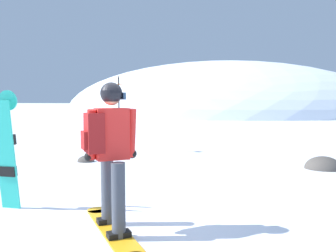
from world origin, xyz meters
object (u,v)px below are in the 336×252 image
object	(u,v)px
snowboarder_main	(109,153)
rock_mid	(323,169)
spare_snowboard	(6,149)
rock_dark	(86,162)
piste_marker_near	(119,109)

from	to	relation	value
snowboarder_main	rock_mid	size ratio (longest dim) A/B	2.16
spare_snowboard	rock_dark	world-z (taller)	spare_snowboard
piste_marker_near	snowboarder_main	bearing A→B (deg)	-70.13
rock_dark	rock_mid	size ratio (longest dim) A/B	0.53
snowboarder_main	rock_dark	world-z (taller)	snowboarder_main
snowboarder_main	rock_dark	xyz separation A→B (m)	(-2.33, 4.09, -0.92)
piste_marker_near	rock_dark	bearing A→B (deg)	-98.69
piste_marker_near	rock_dark	distance (m)	2.09
spare_snowboard	rock_dark	bearing A→B (deg)	99.81
rock_mid	rock_dark	bearing A→B (deg)	-176.52
snowboarder_main	rock_dark	size ratio (longest dim) A/B	4.07
snowboarder_main	rock_dark	distance (m)	4.80
piste_marker_near	rock_dark	size ratio (longest dim) A/B	5.30
piste_marker_near	spare_snowboard	bearing A→B (deg)	-85.91
spare_snowboard	piste_marker_near	distance (m)	5.32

